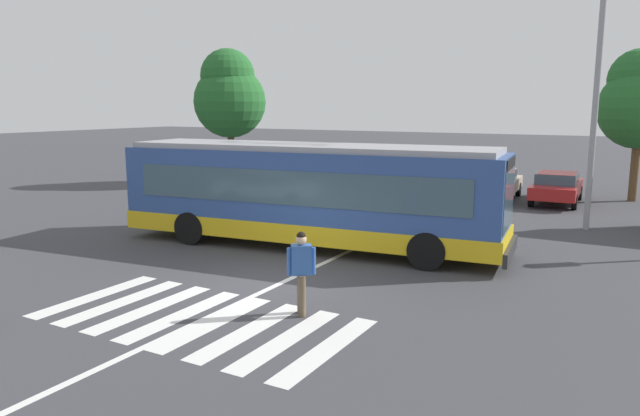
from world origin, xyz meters
The scene contains 13 objects.
ground_plane centered at (0.00, 0.00, 0.00)m, with size 160.00×160.00×0.00m, color #3D3D42.
city_transit_bus centered at (-1.12, 3.74, 1.59)m, with size 11.83×3.80×3.06m.
pedestrian_crossing_street centered at (1.77, -1.43, 0.97)m, with size 0.49×0.44×1.72m.
parked_car_black centered at (-6.55, 15.30, 0.77)m, with size 2.20×4.64×1.35m.
parked_car_charcoal centered at (-4.03, 15.75, 0.77)m, with size 2.00×4.57×1.35m.
parked_car_white centered at (-1.35, 15.93, 0.77)m, with size 1.93×4.53×1.35m.
parked_car_champagne centered at (1.58, 15.72, 0.77)m, with size 2.15×4.62×1.35m.
parked_car_red centered at (4.17, 15.85, 0.77)m, with size 2.01×4.57×1.35m.
twin_arm_street_lamp centered at (5.88, 10.51, 6.27)m, with size 3.83×0.32×10.48m.
background_tree_left centered at (-12.36, 14.39, 4.78)m, with size 3.85×3.85×7.18m.
background_tree_right centered at (6.98, 18.26, 4.42)m, with size 3.53×3.53×6.63m.
crosswalk_painted_stripes centered at (0.10, -2.66, 0.00)m, with size 6.35×3.26×0.01m.
lane_center_line centered at (0.22, 2.00, 0.00)m, with size 0.16×24.00×0.01m, color silver.
Camera 1 is at (7.72, -11.17, 4.17)m, focal length 33.15 mm.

